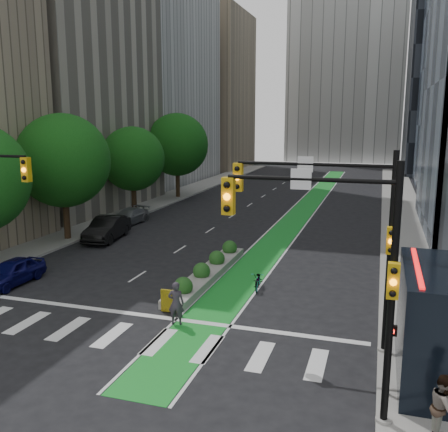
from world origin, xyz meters
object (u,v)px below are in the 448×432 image
Objects in this scene: parked_car_left_mid at (107,228)px; pedestrian_near at (444,407)px; median_planter at (208,271)px; parked_car_left_far at (129,217)px; bicycle at (258,280)px; parked_car_left_near at (12,272)px; cyclist at (176,303)px.

pedestrian_near reaches higher than parked_car_left_mid.
parked_car_left_far reaches higher than median_planter.
pedestrian_near is at bearing -62.27° from bicycle.
parked_car_left_mid is at bearing 143.39° from bicycle.
median_planter is at bearing -38.95° from parked_car_left_mid.
bicycle is 0.99× the size of pedestrian_near.
median_planter is at bearing 24.94° from parked_car_left_near.
bicycle is at bearing -36.95° from parked_car_left_far.
parked_car_left_near reaches higher than bicycle.
pedestrian_near is at bearing -42.15° from parked_car_left_far.
bicycle is 14.35m from parked_car_left_mid.
median_planter is 2.40× the size of parked_car_left_far.
bicycle is 12.77m from pedestrian_near.
cyclist is at bearing -11.34° from parked_car_left_near.
bicycle is 0.96× the size of cyclist.
parked_car_left_far is 30.90m from pedestrian_near.
parked_car_left_mid is (-12.59, 6.88, 0.35)m from bicycle.
parked_car_left_near is 20.96m from pedestrian_near.
parked_car_left_near reaches higher than parked_car_left_far.
cyclist is at bearing -56.98° from parked_car_left_mid.
parked_car_left_near is 0.91× the size of parked_car_left_far.
pedestrian_near is (19.66, -7.26, 0.38)m from parked_car_left_near.
bicycle is 18.33m from parked_car_left_far.
parked_car_left_near is (-12.22, -3.10, 0.20)m from bicycle.
median_planter is 5.58× the size of cyclist.
parked_car_left_near reaches higher than median_planter.
median_planter reaches higher than bicycle.
cyclist is 0.37× the size of parked_car_left_mid.
parked_car_left_far is (-1.11, 5.30, -0.20)m from parked_car_left_mid.
median_planter is 6.36m from cyclist.
parked_car_left_mid is 2.78× the size of pedestrian_near.
bicycle is 0.45× the size of parked_car_left_near.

